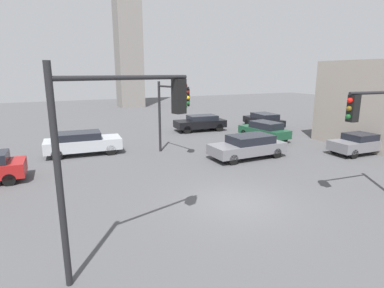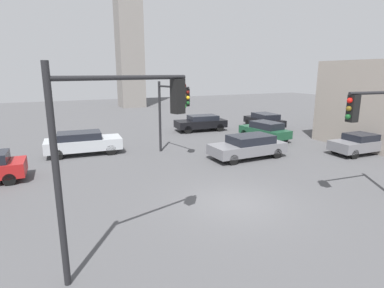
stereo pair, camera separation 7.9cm
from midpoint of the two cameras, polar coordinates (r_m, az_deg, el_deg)
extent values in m
plane|color=#4C4C4F|center=(12.67, 8.07, -10.70)|extent=(103.49, 103.49, 0.00)
cylinder|color=black|center=(20.02, -6.15, 4.98)|extent=(0.16, 0.16, 4.55)
cylinder|color=black|center=(18.59, -3.72, 10.55)|extent=(0.79, 2.96, 0.12)
cube|color=black|center=(17.61, -1.30, 8.64)|extent=(0.38, 0.38, 1.00)
sphere|color=#4C0F0C|center=(17.43, -0.90, 9.58)|extent=(0.20, 0.20, 0.20)
sphere|color=yellow|center=(17.46, -0.90, 8.60)|extent=(0.20, 0.20, 0.20)
sphere|color=#14471E|center=(17.48, -0.89, 7.62)|extent=(0.20, 0.20, 0.20)
cylinder|color=black|center=(13.72, 31.34, 8.16)|extent=(2.95, 0.41, 0.12)
cube|color=black|center=(12.83, 27.60, 5.88)|extent=(0.35, 0.35, 1.00)
sphere|color=red|center=(12.65, 27.13, 7.22)|extent=(0.20, 0.20, 0.20)
sphere|color=#594714|center=(12.68, 26.99, 5.87)|extent=(0.20, 0.20, 0.20)
sphere|color=#14471E|center=(12.71, 26.85, 4.54)|extent=(0.20, 0.20, 0.20)
cylinder|color=black|center=(7.65, -23.73, -6.48)|extent=(0.16, 0.16, 5.34)
cylinder|color=black|center=(8.04, -12.09, 11.96)|extent=(3.70, 1.19, 0.12)
cube|color=black|center=(9.02, -2.70, 8.83)|extent=(0.40, 0.40, 1.00)
sphere|color=#4C0F0C|center=(9.13, -1.74, 10.78)|extent=(0.20, 0.20, 0.20)
sphere|color=#594714|center=(9.15, -1.72, 8.90)|extent=(0.20, 0.20, 0.20)
sphere|color=green|center=(9.18, -1.71, 7.03)|extent=(0.20, 0.20, 0.20)
cube|color=slate|center=(18.94, 10.07, -0.75)|extent=(4.66, 1.95, 0.61)
cube|color=black|center=(18.96, 10.70, 0.86)|extent=(2.62, 1.71, 0.52)
cylinder|color=black|center=(17.51, 7.38, -2.84)|extent=(0.61, 0.35, 0.61)
cylinder|color=black|center=(18.78, 4.72, -1.67)|extent=(0.61, 0.35, 0.61)
cylinder|color=black|center=(19.40, 15.17, -1.61)|extent=(0.61, 0.35, 0.61)
cylinder|color=black|center=(20.56, 12.29, -0.63)|extent=(0.61, 0.35, 0.61)
cube|color=#ADB2B7|center=(20.65, -19.62, 0.00)|extent=(4.74, 2.24, 0.69)
cube|color=black|center=(20.54, -20.37, 1.41)|extent=(2.70, 1.86, 0.47)
cylinder|color=black|center=(21.59, -15.50, -0.10)|extent=(0.67, 0.39, 0.65)
cylinder|color=black|center=(20.08, -14.98, -1.05)|extent=(0.67, 0.39, 0.65)
cylinder|color=black|center=(21.50, -23.81, -0.80)|extent=(0.67, 0.39, 0.65)
cylinder|color=black|center=(19.98, -23.92, -1.81)|extent=(0.67, 0.39, 0.65)
cube|color=#19472D|center=(24.35, 13.10, 2.23)|extent=(2.13, 4.20, 0.61)
cube|color=black|center=(24.12, 13.50, 3.40)|extent=(1.74, 2.41, 0.54)
cylinder|color=black|center=(24.90, 9.69, 1.92)|extent=(0.38, 0.68, 0.65)
cylinder|color=black|center=(25.84, 12.01, 2.22)|extent=(0.38, 0.68, 0.65)
cylinder|color=black|center=(22.98, 14.24, 0.76)|extent=(0.38, 0.68, 0.65)
cylinder|color=black|center=(24.00, 16.56, 1.13)|extent=(0.38, 0.68, 0.65)
cube|color=slate|center=(22.36, 28.63, -0.08)|extent=(4.12, 1.85, 0.62)
cube|color=black|center=(22.42, 29.09, 1.20)|extent=(2.34, 1.56, 0.45)
cylinder|color=black|center=(20.96, 27.62, -1.63)|extent=(0.59, 0.33, 0.58)
cylinder|color=black|center=(21.80, 24.92, -0.83)|extent=(0.59, 0.33, 0.58)
cylinder|color=black|center=(23.13, 31.97, -0.87)|extent=(0.59, 0.33, 0.58)
cylinder|color=black|center=(23.89, 29.36, -0.16)|extent=(0.59, 0.33, 0.58)
cube|color=black|center=(27.38, 1.40, 3.81)|extent=(4.59, 2.29, 0.63)
cube|color=black|center=(27.39, 1.84, 4.88)|extent=(2.63, 1.89, 0.46)
cylinder|color=black|center=(26.19, -1.02, 2.68)|extent=(0.70, 0.40, 0.67)
cylinder|color=black|center=(27.64, -2.11, 3.22)|extent=(0.70, 0.40, 0.67)
cylinder|color=black|center=(27.34, 4.94, 3.08)|extent=(0.70, 0.40, 0.67)
cylinder|color=black|center=(28.73, 3.60, 3.59)|extent=(0.70, 0.40, 0.67)
cylinder|color=black|center=(16.58, -30.93, -5.63)|extent=(0.59, 0.34, 0.58)
cylinder|color=black|center=(17.94, -30.39, -4.24)|extent=(0.59, 0.34, 0.58)
cube|color=black|center=(29.74, 13.00, 4.14)|extent=(2.28, 4.50, 0.59)
cube|color=black|center=(29.49, 13.28, 5.06)|extent=(1.87, 2.58, 0.52)
cylinder|color=black|center=(30.61, 10.24, 3.96)|extent=(0.40, 0.66, 0.63)
cylinder|color=black|center=(31.43, 12.66, 4.09)|extent=(0.40, 0.66, 0.63)
cylinder|color=black|center=(28.16, 13.31, 3.03)|extent=(0.40, 0.66, 0.63)
cylinder|color=black|center=(29.04, 15.84, 3.18)|extent=(0.40, 0.66, 0.63)
camera|label=1|loc=(0.04, -90.13, -0.03)|focal=28.71mm
camera|label=2|loc=(0.04, 89.87, 0.03)|focal=28.71mm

